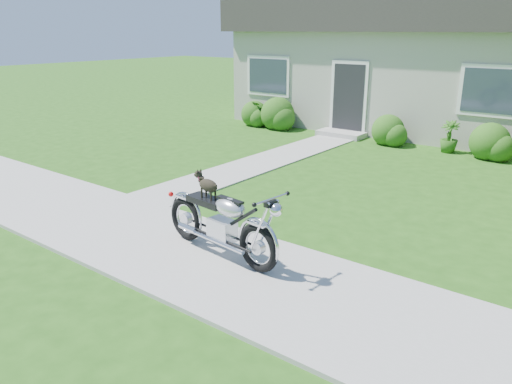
% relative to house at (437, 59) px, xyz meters
% --- Properties ---
extents(ground, '(80.00, 80.00, 0.00)m').
position_rel_house_xyz_m(ground, '(0.00, -11.99, -2.16)').
color(ground, '#235114').
rests_on(ground, ground).
extents(sidewalk, '(24.00, 2.20, 0.04)m').
position_rel_house_xyz_m(sidewalk, '(0.00, -11.99, -2.14)').
color(sidewalk, '#9E9B93').
rests_on(sidewalk, ground).
extents(walkway, '(1.20, 8.00, 0.03)m').
position_rel_house_xyz_m(walkway, '(-1.50, -6.99, -2.14)').
color(walkway, '#9E9B93').
rests_on(walkway, ground).
extents(house, '(12.60, 7.03, 4.50)m').
position_rel_house_xyz_m(house, '(0.00, 0.00, 0.00)').
color(house, beige).
rests_on(house, ground).
extents(shrub_row, '(9.97, 1.09, 1.09)m').
position_rel_house_xyz_m(shrub_row, '(-0.60, -3.49, -1.75)').
color(shrub_row, '#2B5917').
rests_on(shrub_row, ground).
extents(potted_plant_left, '(0.96, 0.92, 0.82)m').
position_rel_house_xyz_m(potted_plant_left, '(-4.47, -3.44, -1.75)').
color(potted_plant_left, '#2B5B18').
rests_on(potted_plant_left, ground).
extents(potted_plant_right, '(0.51, 0.51, 0.83)m').
position_rel_house_xyz_m(potted_plant_right, '(1.68, -3.44, -1.74)').
color(potted_plant_right, '#2D5F1A').
rests_on(potted_plant_right, ground).
extents(motorcycle_with_dog, '(2.22, 0.61, 1.14)m').
position_rel_house_xyz_m(motorcycle_with_dog, '(1.21, -11.83, -1.61)').
color(motorcycle_with_dog, black).
rests_on(motorcycle_with_dog, sidewalk).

